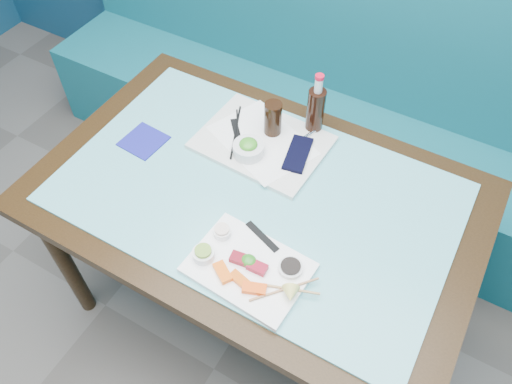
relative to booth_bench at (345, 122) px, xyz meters
The scene contains 34 objects.
booth_bench is the anchor object (origin of this frame).
dining_table 0.89m from the booth_bench, 90.00° to the right, with size 1.40×0.90×0.75m.
glass_top 0.92m from the booth_bench, 90.00° to the right, with size 1.22×0.76×0.01m, color #5CB1B8.
sashimi_plate 1.17m from the booth_bench, 83.74° to the right, with size 0.32×0.23×0.02m, color white.
salmon_left 1.22m from the booth_bench, 86.51° to the right, with size 0.07×0.03×0.02m, color #FF5D0A.
salmon_mid 1.22m from the booth_bench, 84.01° to the right, with size 0.06×0.03×0.01m, color #E35409.
salmon_right 1.23m from the booth_bench, 81.58° to the right, with size 0.06×0.03×0.02m, color #FF4C0A.
tuna_left 1.17m from the booth_bench, 85.27° to the right, with size 0.05×0.03×0.02m, color maroon.
tuna_right 1.17m from the booth_bench, 82.41° to the right, with size 0.05×0.03×0.02m, color maroon.
seaweed_garnish 1.16m from the booth_bench, 83.94° to the right, with size 0.04×0.04×0.02m, color #26761B.
ramekin_wasabi 1.20m from the booth_bench, 90.25° to the right, with size 0.06×0.06×0.03m, color white.
wasabi_fill 1.21m from the booth_bench, 90.25° to the right, with size 0.05×0.05×0.01m, color olive.
ramekin_ginger 1.12m from the booth_bench, 90.00° to the right, with size 0.05×0.05×0.02m, color white.
ginger_fill 1.12m from the booth_bench, 90.00° to the right, with size 0.04×0.04×0.01m, color beige.
soy_dish 1.14m from the booth_bench, 77.83° to the right, with size 0.07×0.07×0.01m, color silver.
soy_fill 1.15m from the booth_bench, 77.83° to the right, with size 0.06×0.06×0.01m, color black.
lemon_wedge 1.23m from the booth_bench, 76.73° to the right, with size 0.05×0.05×0.04m, color #F2EB73.
chopstick_sleeve 1.07m from the booth_bench, 83.93° to the right, with size 0.13×0.02×0.00m, color black.
wooden_chopstick_a 1.20m from the booth_bench, 78.28° to the right, with size 0.01×0.01×0.21m, color tan.
wooden_chopstick_b 1.20m from the booth_bench, 77.78° to the right, with size 0.01×0.01×0.20m, color #A9774F.
serving_tray 0.76m from the booth_bench, 97.55° to the right, with size 0.42×0.32×0.02m, color silver.
paper_placemat 0.77m from the booth_bench, 97.55° to the right, with size 0.34×0.24×0.00m, color white.
seaweed_bowl 0.84m from the booth_bench, 97.56° to the right, with size 0.10×0.10×0.04m, color silver.
seaweed_salad 0.85m from the booth_bench, 97.56° to the right, with size 0.06×0.06×0.03m, color #379021.
cola_glass 0.75m from the booth_bench, 97.30° to the right, with size 0.06×0.06×0.12m, color black.
navy_pouch 0.77m from the booth_bench, 85.66° to the right, with size 0.07×0.16×0.01m, color black.
fork 0.68m from the booth_bench, 85.45° to the right, with size 0.01×0.01×0.09m, color white.
black_chopstick_a 0.79m from the booth_bench, 105.70° to the right, with size 0.01×0.01×0.26m, color black.
black_chopstick_b 0.79m from the booth_bench, 105.06° to the right, with size 0.01×0.01×0.23m, color black.
tray_sleeve 0.79m from the booth_bench, 105.38° to the right, with size 0.02×0.13×0.00m, color black.
cola_bottle_body 0.69m from the booth_bench, 85.83° to the right, with size 0.06×0.06×0.17m, color black.
cola_bottle_neck 0.77m from the booth_bench, 85.83° to the right, with size 0.03×0.03×0.05m, color silver.
cola_bottle_cap 0.79m from the booth_bench, 85.83° to the right, with size 0.03×0.03×0.01m, color red.
blue_napkin 1.02m from the booth_bench, 117.97° to the right, with size 0.13×0.13×0.01m, color navy.
Camera 1 is at (0.49, 0.59, 1.98)m, focal length 35.00 mm.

